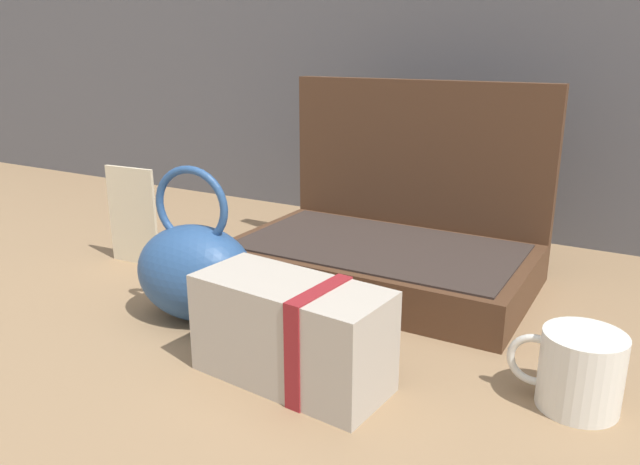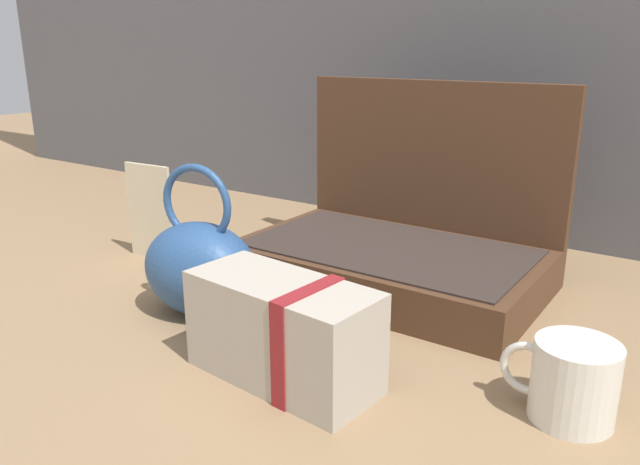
% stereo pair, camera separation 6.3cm
% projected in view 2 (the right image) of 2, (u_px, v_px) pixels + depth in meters
% --- Properties ---
extents(ground_plane, '(6.00, 6.00, 0.00)m').
position_uv_depth(ground_plane, '(327.00, 326.00, 0.87)').
color(ground_plane, '#8C6D4C').
extents(open_suitcase, '(0.47, 0.30, 0.32)m').
position_uv_depth(open_suitcase, '(403.00, 239.00, 1.02)').
color(open_suitcase, '#4C301E').
rests_on(open_suitcase, ground_plane).
extents(teal_pouch_handbag, '(0.19, 0.15, 0.22)m').
position_uv_depth(teal_pouch_handbag, '(200.00, 266.00, 0.89)').
color(teal_pouch_handbag, '#284C7F').
rests_on(teal_pouch_handbag, ground_plane).
extents(cream_toiletry_bag, '(0.24, 0.12, 0.13)m').
position_uv_depth(cream_toiletry_bag, '(285.00, 332.00, 0.71)').
color(cream_toiletry_bag, '#B2A899').
rests_on(cream_toiletry_bag, ground_plane).
extents(coffee_mug, '(0.12, 0.09, 0.09)m').
position_uv_depth(coffee_mug, '(572.00, 381.00, 0.64)').
color(coffee_mug, silver).
rests_on(coffee_mug, ground_plane).
extents(info_card_left, '(0.10, 0.01, 0.18)m').
position_uv_depth(info_card_left, '(150.00, 212.00, 1.12)').
color(info_card_left, beige).
rests_on(info_card_left, ground_plane).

